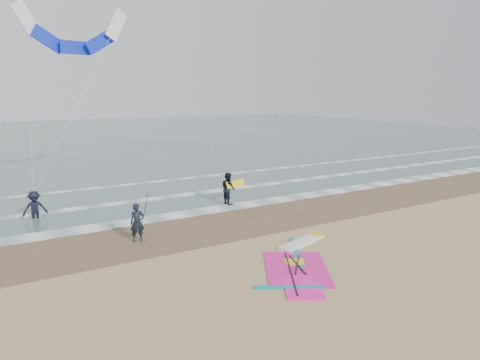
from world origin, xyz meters
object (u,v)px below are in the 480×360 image
person_walking (228,188)px  person_wading (34,202)px  person_standing (137,223)px  surf_kite (74,35)px  windsurf_rig (299,261)px

person_walking → person_wading: bearing=74.8°
person_standing → surf_kite: (-0.15, 10.14, 8.37)m
person_standing → surf_kite: bearing=99.6°
windsurf_rig → person_wading: (-7.72, 10.58, 0.83)m
person_walking → surf_kite: surf_kite is taller
person_standing → windsurf_rig: bearing=-40.3°
person_wading → windsurf_rig: bearing=-55.0°
person_walking → person_standing: bearing=116.8°
windsurf_rig → surf_kite: bearing=106.6°
person_standing → person_wading: size_ratio=0.92×
windsurf_rig → surf_kite: (-4.54, 15.20, 9.13)m
person_standing → person_walking: size_ratio=0.91×
person_standing → surf_kite: 13.15m
windsurf_rig → person_wading: 13.12m
windsurf_rig → person_standing: 6.74m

